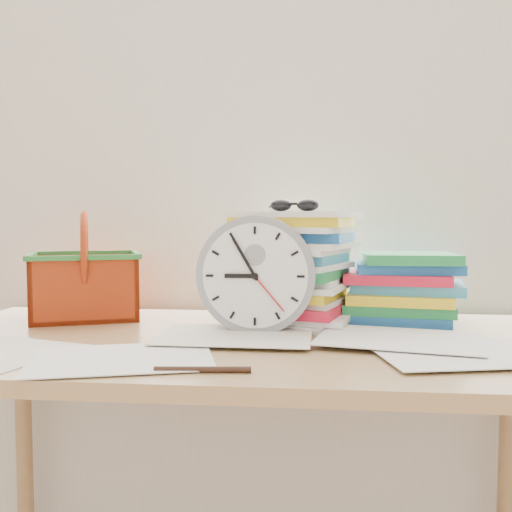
# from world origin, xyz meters

# --- Properties ---
(curtain) EXTENTS (2.40, 0.01, 2.50)m
(curtain) POSITION_xyz_m (0.00, 1.98, 1.30)
(curtain) COLOR white
(curtain) RESTS_ON room_shell
(desk) EXTENTS (1.40, 0.70, 0.75)m
(desk) POSITION_xyz_m (0.00, 1.60, 0.68)
(desk) COLOR #A27C4C
(desk) RESTS_ON ground
(paper_stack) EXTENTS (0.37, 0.34, 0.27)m
(paper_stack) POSITION_xyz_m (0.09, 1.79, 0.88)
(paper_stack) COLOR white
(paper_stack) RESTS_ON desk
(clock) EXTENTS (0.26, 0.05, 0.26)m
(clock) POSITION_xyz_m (0.03, 1.65, 0.88)
(clock) COLOR gray
(clock) RESTS_ON desk
(sunglasses) EXTENTS (0.16, 0.14, 0.03)m
(sunglasses) POSITION_xyz_m (0.10, 1.78, 1.03)
(sunglasses) COLOR black
(sunglasses) RESTS_ON paper_stack
(book_stack) EXTENTS (0.29, 0.23, 0.17)m
(book_stack) POSITION_xyz_m (0.37, 1.83, 0.83)
(book_stack) COLOR white
(book_stack) RESTS_ON desk
(basket) EXTENTS (0.32, 0.29, 0.26)m
(basket) POSITION_xyz_m (-0.42, 1.79, 0.88)
(basket) COLOR #BA3B12
(basket) RESTS_ON desk
(pen) EXTENTS (0.16, 0.02, 0.01)m
(pen) POSITION_xyz_m (-0.03, 1.32, 0.76)
(pen) COLOR black
(pen) RESTS_ON desk
(scattered_papers) EXTENTS (1.26, 0.42, 0.02)m
(scattered_papers) POSITION_xyz_m (0.00, 1.60, 0.76)
(scattered_papers) COLOR white
(scattered_papers) RESTS_ON desk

